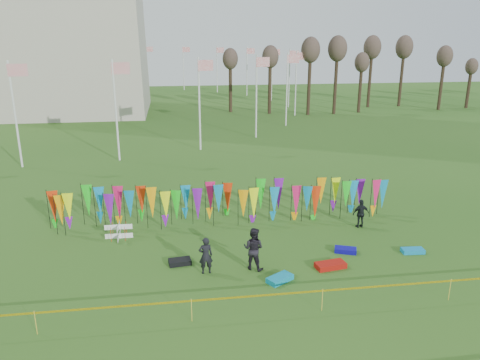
{
  "coord_description": "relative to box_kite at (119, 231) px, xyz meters",
  "views": [
    {
      "loc": [
        -2.33,
        -16.84,
        9.68
      ],
      "look_at": [
        0.98,
        6.0,
        2.55
      ],
      "focal_mm": 35.0,
      "sensor_mm": 36.0,
      "label": 1
    }
  ],
  "objects": [
    {
      "name": "kite_bag_turquoise",
      "position": [
        6.99,
        -5.29,
        -0.27
      ],
      "size": [
        1.23,
        1.06,
        0.22
      ],
      "primitive_type": "cube",
      "rotation": [
        0.0,
        0.0,
        0.56
      ],
      "color": "#0C8EB6",
      "rests_on": "ground"
    },
    {
      "name": "person_right",
      "position": [
        12.46,
        -0.33,
        0.39
      ],
      "size": [
        0.93,
        0.57,
        1.54
      ],
      "primitive_type": "imported",
      "rotation": [
        0.0,
        0.0,
        3.21
      ],
      "color": "black",
      "rests_on": "ground"
    },
    {
      "name": "caution_tape_near",
      "position": [
        5.01,
        -7.62,
        0.4
      ],
      "size": [
        26.0,
        0.02,
        0.9
      ],
      "color": "yellow",
      "rests_on": "ground"
    },
    {
      "name": "ground",
      "position": [
        5.23,
        -5.23,
        -0.38
      ],
      "size": [
        160.0,
        160.0,
        0.0
      ],
      "primitive_type": "plane",
      "color": "#265217",
      "rests_on": "ground"
    },
    {
      "name": "kite_bag_teal",
      "position": [
        13.73,
        -3.58,
        -0.29
      ],
      "size": [
        1.05,
        0.56,
        0.2
      ],
      "primitive_type": "cube",
      "rotation": [
        0.0,
        0.0,
        -0.07
      ],
      "color": "#0E87C6",
      "rests_on": "ground"
    },
    {
      "name": "person_left",
      "position": [
        4.03,
        -4.16,
        0.44
      ],
      "size": [
        0.63,
        0.48,
        1.64
      ],
      "primitive_type": "imported",
      "rotation": [
        0.0,
        0.0,
        3.22
      ],
      "color": "black",
      "rests_on": "ground"
    },
    {
      "name": "person_mid",
      "position": [
        6.09,
        -4.06,
        0.56
      ],
      "size": [
        1.08,
        0.96,
        1.9
      ],
      "primitive_type": "imported",
      "rotation": [
        0.0,
        0.0,
        2.61
      ],
      "color": "black",
      "rests_on": "ground"
    },
    {
      "name": "flagpole_ring",
      "position": [
        -8.77,
        42.77,
        3.62
      ],
      "size": [
        57.4,
        56.16,
        8.0
      ],
      "color": "silver",
      "rests_on": "ground"
    },
    {
      "name": "kite_bag_black",
      "position": [
        2.94,
        -3.18,
        -0.27
      ],
      "size": [
        1.03,
        0.68,
        0.22
      ],
      "primitive_type": "cube",
      "rotation": [
        0.0,
        0.0,
        0.13
      ],
      "color": "black",
      "rests_on": "ground"
    },
    {
      "name": "box_kite",
      "position": [
        0.0,
        0.0,
        0.0
      ],
      "size": [
        0.69,
        0.69,
        0.77
      ],
      "rotation": [
        0.0,
        0.0,
        -0.01
      ],
      "color": "red",
      "rests_on": "ground"
    },
    {
      "name": "kite_bag_blue",
      "position": [
        10.64,
        -3.08,
        -0.28
      ],
      "size": [
        1.11,
        0.84,
        0.21
      ],
      "primitive_type": "cube",
      "rotation": [
        0.0,
        0.0,
        -0.37
      ],
      "color": "#0E099C",
      "rests_on": "ground"
    },
    {
      "name": "kite_bag_red",
      "position": [
        9.44,
        -4.47,
        -0.26
      ],
      "size": [
        1.4,
        0.81,
        0.24
      ],
      "primitive_type": "cube",
      "rotation": [
        0.0,
        0.0,
        0.16
      ],
      "color": "#AC130B",
      "rests_on": "ground"
    },
    {
      "name": "banner_row",
      "position": [
        5.51,
        1.57,
        0.87
      ],
      "size": [
        18.64,
        0.64,
        2.14
      ],
      "color": "black",
      "rests_on": "ground"
    },
    {
      "name": "tree_line",
      "position": [
        37.23,
        38.77,
        5.79
      ],
      "size": [
        53.92,
        1.92,
        7.84
      ],
      "color": "#3B2B1D",
      "rests_on": "ground"
    }
  ]
}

